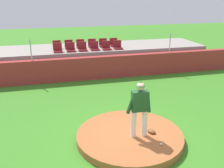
# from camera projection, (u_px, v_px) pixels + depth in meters

# --- Properties ---
(ground_plane) EXTENTS (60.00, 60.00, 0.00)m
(ground_plane) POSITION_uv_depth(u_px,v_px,m) (129.00, 139.00, 8.29)
(ground_plane) COLOR #3B8323
(pitchers_mound) EXTENTS (3.43, 3.43, 0.23)m
(pitchers_mound) POSITION_uv_depth(u_px,v_px,m) (130.00, 136.00, 8.25)
(pitchers_mound) COLOR #A75E31
(pitchers_mound) RESTS_ON ground_plane
(pitcher) EXTENTS (0.79, 0.30, 1.80)m
(pitcher) POSITION_uv_depth(u_px,v_px,m) (140.00, 105.00, 7.72)
(pitcher) COLOR white
(pitcher) RESTS_ON pitchers_mound
(baseball) EXTENTS (0.07, 0.07, 0.07)m
(baseball) POSITION_uv_depth(u_px,v_px,m) (161.00, 144.00, 7.54)
(baseball) COLOR white
(baseball) RESTS_ON pitchers_mound
(fielding_glove) EXTENTS (0.31, 0.36, 0.11)m
(fielding_glove) POSITION_uv_depth(u_px,v_px,m) (151.00, 131.00, 8.22)
(fielding_glove) COLOR brown
(fielding_glove) RESTS_ON pitchers_mound
(brick_barrier) EXTENTS (16.67, 0.40, 1.24)m
(brick_barrier) POSITION_uv_depth(u_px,v_px,m) (93.00, 68.00, 13.99)
(brick_barrier) COLOR #9F2F2D
(brick_barrier) RESTS_ON ground_plane
(fence_post_left) EXTENTS (0.06, 0.06, 1.09)m
(fence_post_left) POSITION_uv_depth(u_px,v_px,m) (31.00, 50.00, 12.86)
(fence_post_left) COLOR silver
(fence_post_left) RESTS_ON brick_barrier
(fence_post_right) EXTENTS (0.06, 0.06, 1.09)m
(fence_post_right) POSITION_uv_depth(u_px,v_px,m) (170.00, 43.00, 14.67)
(fence_post_right) COLOR silver
(fence_post_right) RESTS_ON brick_barrier
(bleacher_platform) EXTENTS (14.71, 3.20, 1.36)m
(bleacher_platform) POSITION_uv_depth(u_px,v_px,m) (86.00, 58.00, 15.97)
(bleacher_platform) COLOR gray
(bleacher_platform) RESTS_ON ground_plane
(stadium_chair_0) EXTENTS (0.48, 0.44, 0.50)m
(stadium_chair_0) POSITION_uv_depth(u_px,v_px,m) (58.00, 49.00, 14.29)
(stadium_chair_0) COLOR maroon
(stadium_chair_0) RESTS_ON bleacher_platform
(stadium_chair_1) EXTENTS (0.48, 0.44, 0.50)m
(stadium_chair_1) POSITION_uv_depth(u_px,v_px,m) (71.00, 49.00, 14.47)
(stadium_chair_1) COLOR maroon
(stadium_chair_1) RESTS_ON bleacher_platform
(stadium_chair_2) EXTENTS (0.48, 0.44, 0.50)m
(stadium_chair_2) POSITION_uv_depth(u_px,v_px,m) (82.00, 48.00, 14.63)
(stadium_chair_2) COLOR maroon
(stadium_chair_2) RESTS_ON bleacher_platform
(stadium_chair_3) EXTENTS (0.48, 0.44, 0.50)m
(stadium_chair_3) POSITION_uv_depth(u_px,v_px,m) (95.00, 47.00, 14.81)
(stadium_chair_3) COLOR maroon
(stadium_chair_3) RESTS_ON bleacher_platform
(stadium_chair_4) EXTENTS (0.48, 0.44, 0.50)m
(stadium_chair_4) POSITION_uv_depth(u_px,v_px,m) (106.00, 47.00, 14.93)
(stadium_chair_4) COLOR maroon
(stadium_chair_4) RESTS_ON bleacher_platform
(stadium_chair_5) EXTENTS (0.48, 0.44, 0.50)m
(stadium_chair_5) POSITION_uv_depth(u_px,v_px,m) (118.00, 46.00, 15.12)
(stadium_chair_5) COLOR maroon
(stadium_chair_5) RESTS_ON bleacher_platform
(stadium_chair_6) EXTENTS (0.48, 0.44, 0.50)m
(stadium_chair_6) POSITION_uv_depth(u_px,v_px,m) (57.00, 46.00, 15.11)
(stadium_chair_6) COLOR maroon
(stadium_chair_6) RESTS_ON bleacher_platform
(stadium_chair_7) EXTENTS (0.48, 0.44, 0.50)m
(stadium_chair_7) POSITION_uv_depth(u_px,v_px,m) (69.00, 46.00, 15.30)
(stadium_chair_7) COLOR maroon
(stadium_chair_7) RESTS_ON bleacher_platform
(stadium_chair_8) EXTENTS (0.48, 0.44, 0.50)m
(stadium_chair_8) POSITION_uv_depth(u_px,v_px,m) (81.00, 45.00, 15.45)
(stadium_chair_8) COLOR maroon
(stadium_chair_8) RESTS_ON bleacher_platform
(stadium_chair_9) EXTENTS (0.48, 0.44, 0.50)m
(stadium_chair_9) POSITION_uv_depth(u_px,v_px,m) (92.00, 45.00, 15.62)
(stadium_chair_9) COLOR maroon
(stadium_chair_9) RESTS_ON bleacher_platform
(stadium_chair_10) EXTENTS (0.48, 0.44, 0.50)m
(stadium_chair_10) POSITION_uv_depth(u_px,v_px,m) (103.00, 44.00, 15.78)
(stadium_chair_10) COLOR maroon
(stadium_chair_10) RESTS_ON bleacher_platform
(stadium_chair_11) EXTENTS (0.48, 0.44, 0.50)m
(stadium_chair_11) POSITION_uv_depth(u_px,v_px,m) (114.00, 44.00, 15.93)
(stadium_chair_11) COLOR maroon
(stadium_chair_11) RESTS_ON bleacher_platform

